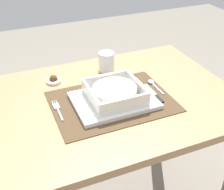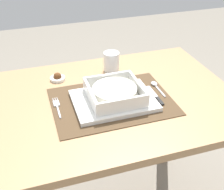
{
  "view_description": "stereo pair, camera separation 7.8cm",
  "coord_description": "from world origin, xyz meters",
  "views": [
    {
      "loc": [
        -0.34,
        -0.87,
        1.36
      ],
      "look_at": [
        0.01,
        -0.03,
        0.77
      ],
      "focal_mm": 47.1,
      "sensor_mm": 36.0,
      "label": 1
    },
    {
      "loc": [
        -0.27,
        -0.89,
        1.36
      ],
      "look_at": [
        0.01,
        -0.03,
        0.77
      ],
      "focal_mm": 47.1,
      "sensor_mm": 36.0,
      "label": 2
    }
  ],
  "objects": [
    {
      "name": "drinking_glass",
      "position": [
        0.08,
        0.21,
        0.78
      ],
      "size": [
        0.07,
        0.07,
        0.08
      ],
      "color": "white",
      "rests_on": "dining_table"
    },
    {
      "name": "dining_table",
      "position": [
        0.0,
        0.0,
        0.63
      ],
      "size": [
        0.99,
        0.69,
        0.74
      ],
      "color": "#A37A51",
      "rests_on": "ground"
    },
    {
      "name": "fork",
      "position": [
        -0.19,
        -0.0,
        0.75
      ],
      "size": [
        0.02,
        0.13,
        0.0
      ],
      "rotation": [
        0.0,
        0.0,
        -0.0
      ],
      "color": "silver",
      "rests_on": "placemat"
    },
    {
      "name": "spoon",
      "position": [
        0.21,
        0.02,
        0.75
      ],
      "size": [
        0.02,
        0.12,
        0.01
      ],
      "rotation": [
        0.0,
        0.0,
        0.02
      ],
      "color": "silver",
      "rests_on": "placemat"
    },
    {
      "name": "serving_plate",
      "position": [
        0.01,
        -0.04,
        0.75
      ],
      "size": [
        0.3,
        0.22,
        0.02
      ],
      "primitive_type": "cube",
      "color": "white",
      "rests_on": "placemat"
    },
    {
      "name": "porridge_bowl",
      "position": [
        0.01,
        -0.03,
        0.78
      ],
      "size": [
        0.19,
        0.19,
        0.05
      ],
      "color": "white",
      "rests_on": "serving_plate"
    },
    {
      "name": "condiment_saucer",
      "position": [
        -0.16,
        0.2,
        0.75
      ],
      "size": [
        0.06,
        0.06,
        0.03
      ],
      "color": "white",
      "rests_on": "dining_table"
    },
    {
      "name": "butter_knife",
      "position": [
        0.17,
        -0.05,
        0.75
      ],
      "size": [
        0.01,
        0.14,
        0.01
      ],
      "rotation": [
        0.0,
        0.0,
        -0.0
      ],
      "color": "black",
      "rests_on": "placemat"
    },
    {
      "name": "placemat",
      "position": [
        0.01,
        -0.03,
        0.74
      ],
      "size": [
        0.44,
        0.32,
        0.0
      ],
      "primitive_type": "cube",
      "color": "#4C3823",
      "rests_on": "dining_table"
    }
  ]
}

